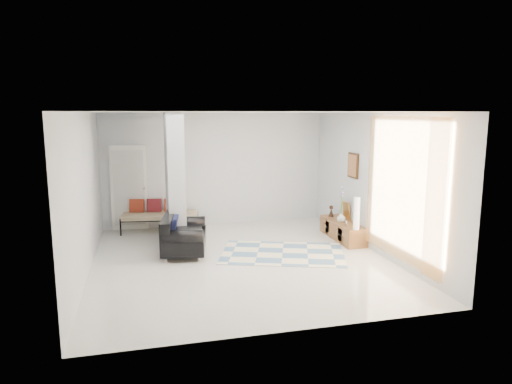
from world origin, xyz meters
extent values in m
plane|color=beige|center=(0.00, 0.00, 0.00)|extent=(6.00, 6.00, 0.00)
plane|color=white|center=(0.00, 0.00, 2.80)|extent=(6.00, 6.00, 0.00)
plane|color=silver|center=(0.00, 3.00, 1.40)|extent=(6.00, 0.00, 6.00)
plane|color=silver|center=(0.00, -3.00, 1.40)|extent=(6.00, 0.00, 6.00)
plane|color=silver|center=(-2.75, 0.00, 1.40)|extent=(0.00, 6.00, 6.00)
plane|color=silver|center=(2.75, 0.00, 1.40)|extent=(0.00, 6.00, 6.00)
cube|color=#AAADB1|center=(-1.10, 1.60, 1.40)|extent=(0.35, 1.20, 2.80)
cube|color=white|center=(-2.10, 2.96, 1.02)|extent=(0.85, 0.06, 2.04)
plane|color=gold|center=(2.67, -1.15, 1.45)|extent=(0.00, 2.55, 2.55)
cube|color=#38210F|center=(2.72, 0.90, 1.65)|extent=(0.04, 0.45, 0.55)
cube|color=brown|center=(2.52, 0.90, 0.20)|extent=(0.45, 1.59, 0.40)
cube|color=#38210F|center=(2.30, 0.55, 0.20)|extent=(0.02, 0.21, 0.28)
cube|color=#38210F|center=(2.30, 1.25, 0.20)|extent=(0.02, 0.21, 0.28)
cube|color=#C28839|center=(2.70, 1.12, 0.60)|extent=(0.09, 0.32, 0.40)
cube|color=silver|center=(2.42, 0.55, 0.46)|extent=(0.04, 0.10, 0.12)
cylinder|color=silver|center=(-1.40, 0.22, 0.05)|extent=(0.05, 0.05, 0.10)
cylinder|color=silver|center=(-1.21, 1.34, 0.05)|extent=(0.05, 0.05, 0.10)
cylinder|color=silver|center=(-0.79, 0.12, 0.05)|extent=(0.05, 0.05, 0.10)
cylinder|color=silver|center=(-0.60, 1.23, 0.05)|extent=(0.05, 0.05, 0.10)
cube|color=black|center=(-1.00, 0.73, 0.25)|extent=(1.04, 1.49, 0.30)
cube|color=black|center=(-1.31, 0.78, 0.58)|extent=(0.43, 1.38, 0.36)
cylinder|color=black|center=(-1.09, 0.17, 0.48)|extent=(0.82, 0.41, 0.28)
cylinder|color=black|center=(-0.91, 1.28, 0.48)|extent=(0.82, 0.41, 0.28)
cube|color=black|center=(-1.19, 0.76, 0.60)|extent=(0.22, 0.52, 0.31)
cylinder|color=black|center=(-2.31, 2.37, 0.20)|extent=(0.04, 0.04, 0.40)
cylinder|color=black|center=(-0.59, 2.12, 0.20)|extent=(0.04, 0.04, 0.40)
cylinder|color=black|center=(-2.21, 3.08, 0.20)|extent=(0.04, 0.04, 0.40)
cylinder|color=black|center=(-0.49, 2.83, 0.20)|extent=(0.04, 0.04, 0.40)
cube|color=beige|center=(-1.40, 2.60, 0.38)|extent=(1.84, 0.98, 0.12)
cube|color=maroon|center=(-1.93, 2.83, 0.60)|extent=(0.36, 0.21, 0.33)
cube|color=maroon|center=(-1.53, 2.77, 0.60)|extent=(0.36, 0.21, 0.33)
cube|color=maroon|center=(-1.13, 2.71, 0.60)|extent=(0.36, 0.21, 0.33)
cube|color=#F1E7B8|center=(0.90, 0.20, 0.01)|extent=(2.82, 2.31, 0.01)
cylinder|color=silver|center=(2.50, 0.21, 0.74)|extent=(0.12, 0.12, 0.67)
imported|color=silver|center=(2.47, 0.89, 0.50)|extent=(0.21, 0.21, 0.21)
camera|label=1|loc=(-1.76, -8.22, 2.78)|focal=32.00mm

